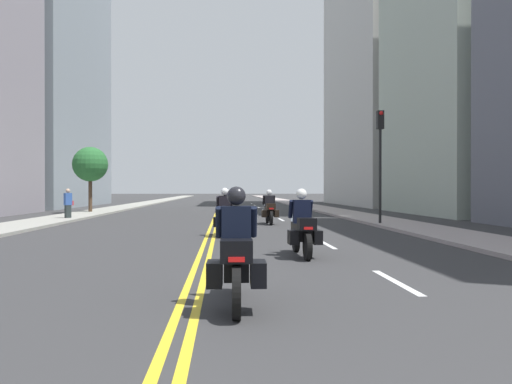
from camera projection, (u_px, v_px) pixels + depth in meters
name	position (u px, v px, depth m)	size (l,w,h in m)	color
ground_plane	(220.00, 206.00, 48.48)	(264.00, 264.00, 0.00)	#323233
sidewalk_left	(133.00, 206.00, 47.98)	(2.55, 144.00, 0.12)	gray
sidewalk_right	(305.00, 205.00, 48.98)	(2.55, 144.00, 0.12)	#A49794
centreline_yellow_inner	(219.00, 206.00, 48.47)	(0.12, 132.00, 0.01)	yellow
centreline_yellow_outer	(221.00, 206.00, 48.49)	(0.12, 132.00, 0.01)	yellow
lane_dashes_white	(275.00, 217.00, 29.73)	(0.14, 56.40, 0.01)	silver
building_right_1	(481.00, 54.00, 33.14)	(9.52, 13.41, 20.96)	#A6B3A3
building_left_2	(39.00, 39.00, 47.77)	(9.11, 19.56, 31.53)	gray
building_right_2	(380.00, 52.00, 51.55)	(7.58, 20.47, 31.09)	#B6B4AF
motorcycle_0	(236.00, 258.00, 6.88)	(0.77, 2.22, 1.64)	black
motorcycle_1	(302.00, 229.00, 12.07)	(0.77, 2.22, 1.62)	black
motorcycle_2	(225.00, 217.00, 17.36)	(0.76, 2.12, 1.65)	black
motorcycle_3	(269.00, 210.00, 23.21)	(0.77, 2.14, 1.59)	black
motorcycle_4	(229.00, 207.00, 27.97)	(0.76, 2.16, 1.58)	black
traffic_light_near	(380.00, 147.00, 22.25)	(0.28, 0.38, 5.05)	black
pedestrian_1	(68.00, 204.00, 26.25)	(0.45, 0.45, 1.64)	#252D2C
street_tree_0	(90.00, 165.00, 33.66)	(2.30, 2.30, 4.42)	#473324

